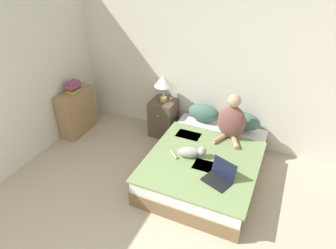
% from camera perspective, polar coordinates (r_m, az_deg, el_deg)
% --- Properties ---
extents(wall_back, '(5.71, 0.05, 2.55)m').
position_cam_1_polar(wall_back, '(4.76, 9.00, 10.75)').
color(wall_back, beige).
rests_on(wall_back, ground_plane).
extents(wall_side, '(0.05, 4.65, 2.55)m').
position_cam_1_polar(wall_side, '(4.61, -28.70, 6.33)').
color(wall_side, beige).
rests_on(wall_side, ground_plane).
extents(bed, '(1.47, 1.93, 0.42)m').
position_cam_1_polar(bed, '(4.37, 7.16, -7.56)').
color(bed, brown).
rests_on(bed, ground_plane).
extents(pillow_near, '(0.51, 0.26, 0.29)m').
position_cam_1_polar(pillow_near, '(4.88, 6.81, 2.23)').
color(pillow_near, '#42665B').
rests_on(pillow_near, bed).
extents(pillow_far, '(0.51, 0.26, 0.29)m').
position_cam_1_polar(pillow_far, '(4.77, 14.15, 0.60)').
color(pillow_far, '#42665B').
rests_on(pillow_far, bed).
extents(person_sitting, '(0.42, 0.41, 0.71)m').
position_cam_1_polar(person_sitting, '(4.45, 12.03, 0.75)').
color(person_sitting, brown).
rests_on(person_sitting, bed).
extents(cat_tabby, '(0.49, 0.26, 0.18)m').
position_cam_1_polar(cat_tabby, '(4.09, 4.56, -5.22)').
color(cat_tabby, '#A8A399').
rests_on(cat_tabby, bed).
extents(laptop_open, '(0.41, 0.38, 0.25)m').
position_cam_1_polar(laptop_open, '(3.80, 9.72, -9.77)').
color(laptop_open, black).
rests_on(laptop_open, bed).
extents(nightstand, '(0.42, 0.42, 0.65)m').
position_cam_1_polar(nightstand, '(5.19, -0.90, 1.31)').
color(nightstand, brown).
rests_on(nightstand, ground_plane).
extents(table_lamp, '(0.30, 0.30, 0.47)m').
position_cam_1_polar(table_lamp, '(4.87, -0.91, 8.17)').
color(table_lamp, tan).
rests_on(table_lamp, nightstand).
extents(bookshelf, '(0.29, 0.71, 0.78)m').
position_cam_1_polar(bookshelf, '(5.47, -16.87, 2.36)').
color(bookshelf, '#99754C').
rests_on(bookshelf, ground_plane).
extents(book_stack_top, '(0.19, 0.25, 0.19)m').
position_cam_1_polar(book_stack_top, '(5.26, -17.66, 6.92)').
color(book_stack_top, gold).
rests_on(book_stack_top, bookshelf).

